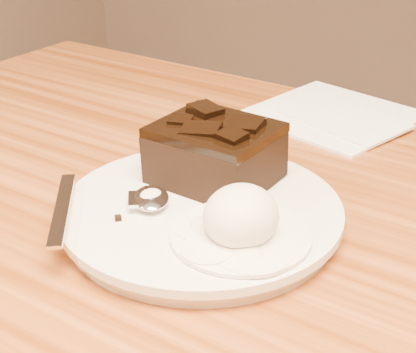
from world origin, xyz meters
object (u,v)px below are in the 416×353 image
Objects in this scene: plate at (201,215)px; spoon at (151,200)px; ice_cream_scoop at (241,216)px; napkin at (332,113)px; brownie at (215,157)px.

plate is 0.04m from spoon.
napkin is at bearing 101.66° from ice_cream_scoop.
brownie is 0.57× the size of spoon.
spoon is 0.30m from napkin.
napkin is at bearing 92.23° from plate.
ice_cream_scoop reaches higher than plate.
plate is 3.92× the size of ice_cream_scoop.
plate reaches higher than napkin.
plate is at bearing 154.77° from ice_cream_scoop.
plate is 2.39× the size of brownie.
spoon is at bearing -145.77° from plate.
brownie reaches higher than ice_cream_scoop.
ice_cream_scoop is at bearing -45.36° from brownie.
spoon is 1.03× the size of napkin.
brownie reaches higher than plate.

